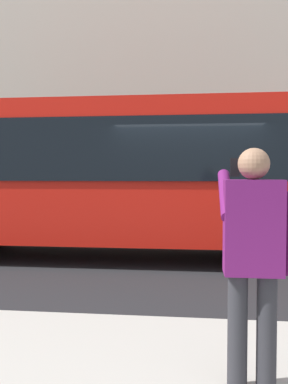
% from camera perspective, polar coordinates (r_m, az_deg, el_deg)
% --- Properties ---
extents(ground_plane, '(60.00, 60.00, 0.00)m').
position_cam_1_polar(ground_plane, '(8.11, 5.99, -9.45)').
color(ground_plane, '#232326').
extents(building_facade_far, '(28.00, 1.55, 12.00)m').
position_cam_1_polar(building_facade_far, '(15.35, 6.50, 18.77)').
color(building_facade_far, beige).
rests_on(building_facade_far, ground_plane).
extents(red_bus, '(9.05, 2.54, 3.08)m').
position_cam_1_polar(red_bus, '(8.50, -4.51, 2.53)').
color(red_bus, red).
rests_on(red_bus, ground_plane).
extents(pedestrian_photographer, '(0.53, 0.52, 1.70)m').
position_cam_1_polar(pedestrian_photographer, '(3.07, 14.53, -7.54)').
color(pedestrian_photographer, '#2D2D33').
rests_on(pedestrian_photographer, sidewalk_curb).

